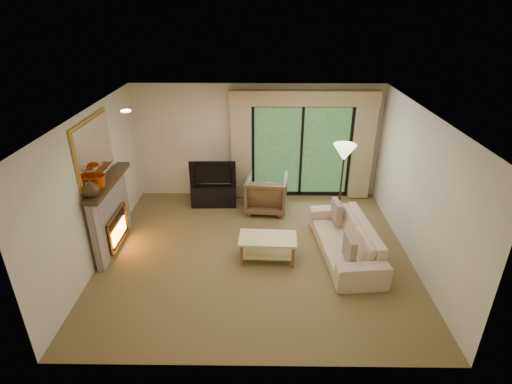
{
  "coord_description": "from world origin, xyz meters",
  "views": [
    {
      "loc": [
        0.08,
        -6.1,
        4.18
      ],
      "look_at": [
        0.0,
        0.3,
        1.1
      ],
      "focal_mm": 28.0,
      "sensor_mm": 36.0,
      "label": 1
    }
  ],
  "objects_px": {
    "sofa": "(345,239)",
    "coffee_table": "(268,248)",
    "armchair": "(267,193)",
    "media_console": "(214,194)"
  },
  "relations": [
    {
      "from": "armchair",
      "to": "coffee_table",
      "type": "xyz_separation_m",
      "value": [
        -0.0,
        -1.87,
        -0.18
      ]
    },
    {
      "from": "media_console",
      "to": "coffee_table",
      "type": "xyz_separation_m",
      "value": [
        1.17,
        -2.13,
        -0.02
      ]
    },
    {
      "from": "armchair",
      "to": "coffee_table",
      "type": "relative_size",
      "value": 0.88
    },
    {
      "from": "armchair",
      "to": "sofa",
      "type": "xyz_separation_m",
      "value": [
        1.39,
        -1.71,
        -0.08
      ]
    },
    {
      "from": "armchair",
      "to": "sofa",
      "type": "bearing_deg",
      "value": 135.28
    },
    {
      "from": "sofa",
      "to": "media_console",
      "type": "bearing_deg",
      "value": -132.91
    },
    {
      "from": "media_console",
      "to": "armchair",
      "type": "height_order",
      "value": "armchair"
    },
    {
      "from": "media_console",
      "to": "sofa",
      "type": "bearing_deg",
      "value": -38.8
    },
    {
      "from": "media_console",
      "to": "coffee_table",
      "type": "bearing_deg",
      "value": -62.53
    },
    {
      "from": "sofa",
      "to": "coffee_table",
      "type": "relative_size",
      "value": 2.2
    }
  ]
}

